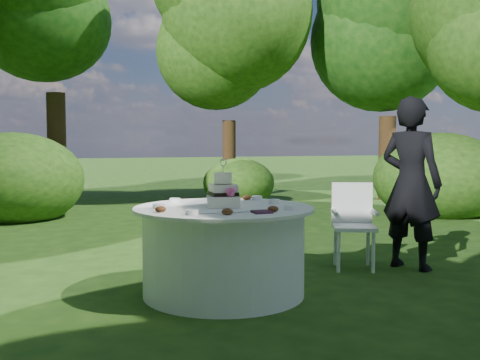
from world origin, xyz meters
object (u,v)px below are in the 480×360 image
object	(u,v)px
table	(224,250)
chair	(353,219)
guest	(411,183)
cake	(223,194)
napkins	(262,212)

from	to	relation	value
table	chair	bearing A→B (deg)	19.06
guest	cake	distance (m)	2.17
napkins	guest	bearing A→B (deg)	22.17
guest	cake	xyz separation A→B (m)	(-2.15, -0.30, -0.02)
napkins	cake	bearing A→B (deg)	107.28
napkins	cake	size ratio (longest dim) A/B	0.34
napkins	table	world-z (taller)	napkins
table	chair	distance (m)	1.71
cake	chair	world-z (taller)	cake
chair	guest	bearing A→B (deg)	-23.99
napkins	guest	size ratio (longest dim) A/B	0.08
napkins	table	distance (m)	0.65
napkins	guest	xyz separation A→B (m)	(1.99, 0.81, 0.12)
napkins	chair	world-z (taller)	chair
napkins	chair	size ratio (longest dim) A/B	0.16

